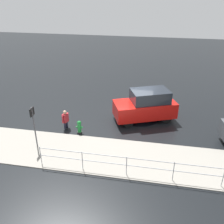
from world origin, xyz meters
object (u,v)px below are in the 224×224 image
fire_hydrant (79,127)px  sign_post (33,122)px  moving_hatchback (146,106)px  pedestrian (65,118)px

fire_hydrant → sign_post: bearing=44.4°
moving_hatchback → pedestrian: 5.18m
fire_hydrant → pedestrian: pedestrian is taller
moving_hatchback → pedestrian: size_ratio=3.49×
fire_hydrant → pedestrian: 1.09m
sign_post → fire_hydrant: bearing=-135.6°
fire_hydrant → pedestrian: size_ratio=0.66×
moving_hatchback → fire_hydrant: moving_hatchback is taller
moving_hatchback → sign_post: 7.05m
fire_hydrant → sign_post: size_ratio=0.33×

